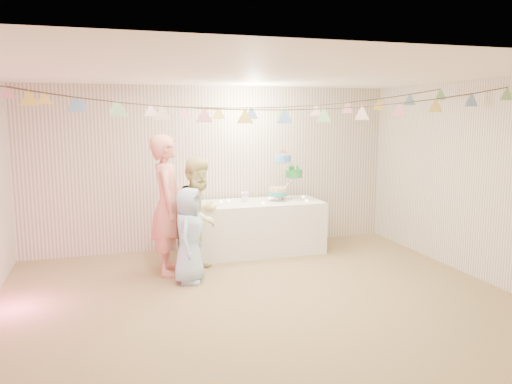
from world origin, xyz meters
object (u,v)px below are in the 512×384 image
object	(u,v)px
cake_stand	(285,180)
person_adult_a	(168,205)
table	(253,227)
person_child	(189,235)
person_adult_b	(200,215)

from	to	relation	value
cake_stand	person_adult_a	world-z (taller)	person_adult_a
cake_stand	table	bearing A→B (deg)	-174.81
table	person_child	xyz separation A→B (m)	(-1.19, -1.11, 0.22)
cake_stand	person_adult_b	distance (m)	1.72
table	cake_stand	world-z (taller)	cake_stand
table	person_adult_b	bearing A→B (deg)	-144.44
table	cake_stand	xyz separation A→B (m)	(0.55, 0.05, 0.72)
person_adult_a	person_adult_b	bearing A→B (deg)	-85.76
cake_stand	person_adult_a	xyz separation A→B (m)	(-1.95, -0.71, -0.18)
person_adult_a	person_adult_b	world-z (taller)	person_adult_a
person_adult_a	table	bearing A→B (deg)	-55.84
person_adult_a	person_child	bearing A→B (deg)	-146.78
person_adult_b	person_child	xyz separation A→B (m)	(-0.22, -0.42, -0.17)
person_child	person_adult_b	bearing A→B (deg)	-4.86
table	person_adult_a	xyz separation A→B (m)	(-1.40, -0.66, 0.54)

